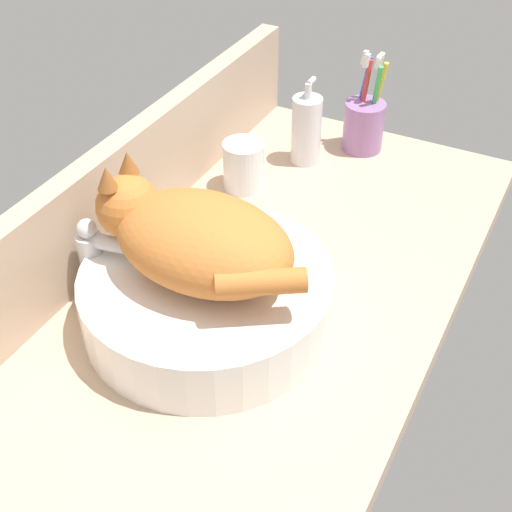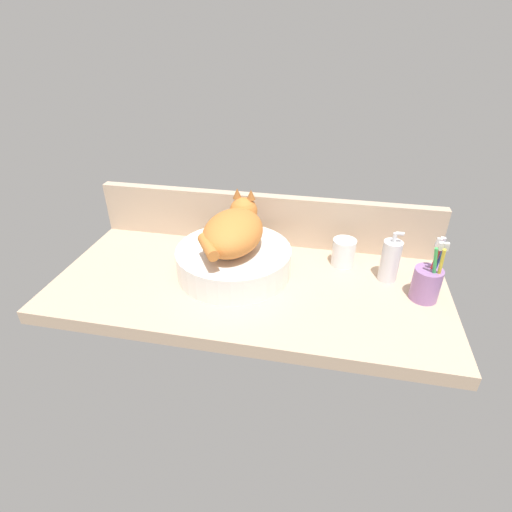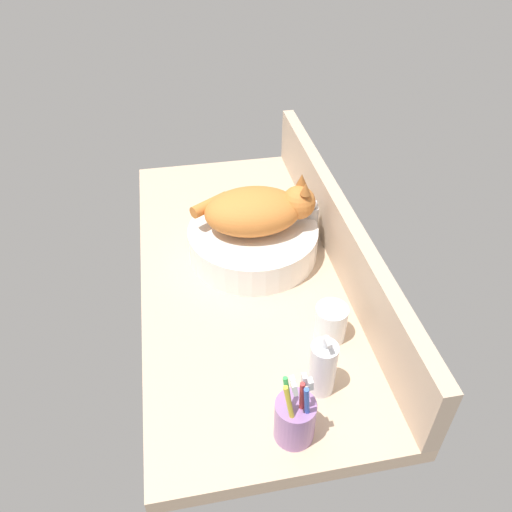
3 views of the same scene
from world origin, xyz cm
name	(u,v)px [view 3 (image 3 of 3)]	position (x,y,z in cm)	size (l,w,h in cm)	color
ground_plane	(244,273)	(0.00, 0.00, -2.00)	(115.28, 53.78, 4.00)	tan
backsplash_panel	(338,231)	(0.00, 25.09, 8.63)	(115.28, 3.60, 17.26)	tan
sink_basin	(253,241)	(-5.43, 3.45, 4.19)	(34.49, 34.49, 8.39)	white
cat	(258,210)	(-5.46, 4.82, 14.15)	(17.90, 32.25, 14.00)	#CC7533
faucet	(308,220)	(-8.14, 19.17, 7.30)	(4.59, 11.84, 13.60)	silver
soap_dispenser	(322,368)	(40.28, 9.05, 6.48)	(5.48, 5.48, 16.00)	silver
toothbrush_cup	(295,419)	(49.55, 1.20, 5.29)	(7.62, 7.62, 18.72)	#996BA8
water_glass	(330,324)	(27.05, 15.03, 3.74)	(7.26, 7.26, 8.69)	white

